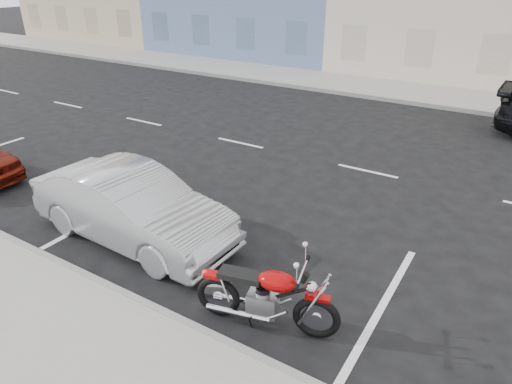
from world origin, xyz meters
TOP-DOWN VIEW (x-y plane):
  - ground at (0.00, 0.00)m, footprint 120.00×120.00m
  - sidewalk_far at (-5.00, 8.70)m, footprint 80.00×3.40m
  - curb_near at (-5.00, -7.00)m, footprint 80.00×0.12m
  - curb_far at (-5.00, 7.00)m, footprint 80.00×0.12m
  - motorcycle at (-0.59, -6.11)m, footprint 2.15×0.86m
  - sedan_silver at (-4.74, -5.57)m, footprint 4.33×1.64m

SIDE VIEW (x-z plane):
  - ground at x=0.00m, z-range 0.00..0.00m
  - sidewalk_far at x=-5.00m, z-range 0.00..0.15m
  - curb_near at x=-5.00m, z-range 0.00..0.16m
  - curb_far at x=-5.00m, z-range 0.00..0.16m
  - motorcycle at x=-0.59m, z-range -0.05..1.05m
  - sedan_silver at x=-4.74m, z-range 0.00..1.41m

